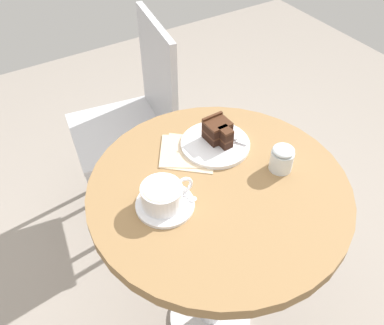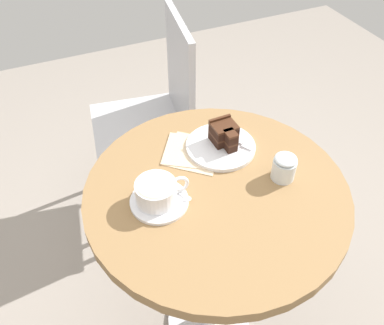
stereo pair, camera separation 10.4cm
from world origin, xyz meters
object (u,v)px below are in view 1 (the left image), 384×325
at_px(saucer, 165,204).
at_px(teaspoon, 184,194).
at_px(napkin, 188,152).
at_px(cafe_chair, 139,111).
at_px(fork, 231,138).
at_px(sugar_pot, 282,158).
at_px(cake_slice, 218,131).
at_px(cake_plate, 215,144).
at_px(coffee_cup, 163,195).

height_order(saucer, teaspoon, teaspoon).
relative_size(napkin, cafe_chair, 0.24).
bearing_deg(fork, sugar_pot, -13.44).
xyz_separation_m(napkin, cafe_chair, (0.08, 0.51, -0.22)).
height_order(saucer, cafe_chair, cafe_chair).
distance_m(fork, sugar_pot, 0.17).
relative_size(saucer, cafe_chair, 0.16).
bearing_deg(cafe_chair, fork, 13.77).
bearing_deg(napkin, cafe_chair, 81.40).
bearing_deg(cafe_chair, napkin, 0.00).
relative_size(saucer, sugar_pot, 1.96).
bearing_deg(cafe_chair, saucer, -10.53).
xyz_separation_m(cake_slice, sugar_pot, (0.08, -0.17, -0.00)).
xyz_separation_m(cake_plate, sugar_pot, (0.10, -0.17, 0.03)).
xyz_separation_m(napkin, sugar_pot, (0.18, -0.18, 0.03)).
bearing_deg(cake_plate, teaspoon, -145.43).
bearing_deg(sugar_pot, napkin, 133.96).
xyz_separation_m(coffee_cup, sugar_pot, (0.33, -0.05, -0.00)).
distance_m(cake_plate, napkin, 0.08).
bearing_deg(fork, napkin, -132.57).
height_order(coffee_cup, napkin, coffee_cup).
xyz_separation_m(cake_plate, cafe_chair, (-0.00, 0.53, -0.22)).
distance_m(cake_slice, cafe_chair, 0.58).
bearing_deg(cake_plate, fork, -10.60).
bearing_deg(cake_slice, saucer, -152.11).
xyz_separation_m(fork, cafe_chair, (-0.05, 0.54, -0.23)).
distance_m(cafe_chair, sugar_pot, 0.75).
height_order(cake_slice, sugar_pot, cake_slice).
height_order(cake_plate, fork, fork).
height_order(cake_plate, sugar_pot, sugar_pot).
relative_size(saucer, cake_plate, 0.74).
bearing_deg(teaspoon, coffee_cup, -118.14).
bearing_deg(cake_slice, coffee_cup, -152.95).
distance_m(coffee_cup, cake_plate, 0.26).
distance_m(saucer, sugar_pot, 0.33).
bearing_deg(cake_slice, cafe_chair, 91.72).
distance_m(saucer, cafe_chair, 0.72).
bearing_deg(cake_slice, sugar_pot, -64.62).
bearing_deg(napkin, cake_slice, -5.17).
xyz_separation_m(teaspoon, napkin, (0.10, 0.14, -0.01)).
relative_size(saucer, cake_slice, 1.65).
bearing_deg(coffee_cup, cafe_chair, 70.58).
xyz_separation_m(teaspoon, fork, (0.22, 0.11, 0.00)).
height_order(cake_plate, cake_slice, cake_slice).
bearing_deg(coffee_cup, saucer, -49.85).
xyz_separation_m(cake_plate, fork, (0.05, -0.01, 0.01)).
height_order(saucer, cake_slice, cake_slice).
bearing_deg(sugar_pot, cake_slice, 115.38).
xyz_separation_m(saucer, fork, (0.27, 0.11, 0.01)).
bearing_deg(cake_plate, coffee_cup, -153.18).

